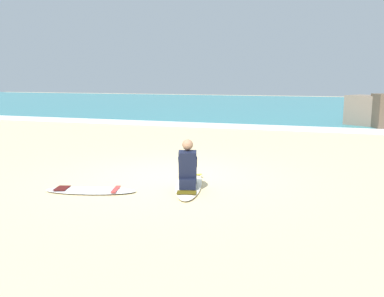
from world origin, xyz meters
TOP-DOWN VIEW (x-y plane):
  - ground_plane at (0.00, 0.00)m, footprint 80.00×80.00m
  - sea at (0.00, 22.99)m, footprint 80.00×28.00m
  - breaking_foam at (0.00, 9.29)m, footprint 80.00×0.90m
  - surfboard_main at (0.65, -0.52)m, footprint 1.11×2.44m
  - surfer_seated at (0.73, -0.86)m, footprint 0.52×0.77m
  - surfboard_spare_near at (-1.02, -1.56)m, footprint 1.84×0.94m
  - rock_outcrop_distant at (5.45, 11.17)m, footprint 3.25×3.20m

SIDE VIEW (x-z plane):
  - ground_plane at x=0.00m, z-range 0.00..0.00m
  - surfboard_main at x=0.65m, z-range 0.00..0.07m
  - surfboard_spare_near at x=-1.02m, z-range 0.00..0.07m
  - sea at x=0.00m, z-range 0.00..0.10m
  - breaking_foam at x=0.00m, z-range 0.00..0.11m
  - surfer_seated at x=0.73m, z-range -0.04..0.91m
  - rock_outcrop_distant at x=5.45m, z-range -0.08..1.42m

